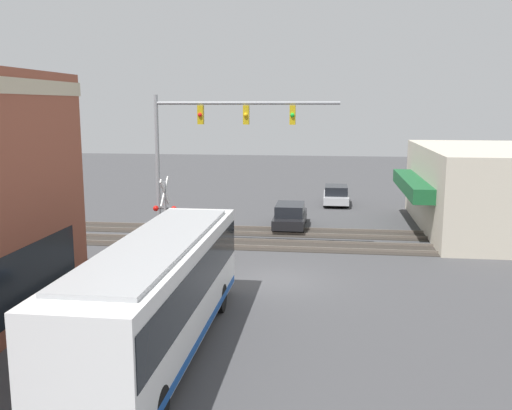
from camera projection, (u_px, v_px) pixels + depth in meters
ground_plane at (277, 280)px, 23.90m from camera, size 120.00×120.00×0.00m
shop_building at (484, 189)px, 33.19m from camera, size 13.65×8.40×4.84m
city_bus at (159, 291)px, 16.64m from camera, size 11.48×2.59×3.42m
traffic_signal_gantry at (210, 136)px, 27.28m from camera, size 0.42×8.88×7.74m
crossing_signal at (165, 209)px, 27.63m from camera, size 1.41×1.18×3.81m
rail_track_near at (288, 245)px, 29.76m from camera, size 2.60×60.00×0.15m
rail_track_far at (292, 232)px, 32.89m from camera, size 2.60×60.00×0.15m
parked_car_black at (290, 216)px, 34.05m from camera, size 4.62×1.82×1.47m
parked_car_silver at (336, 196)px, 41.95m from camera, size 4.25×1.82×1.43m
pedestrian_at_crossing at (185, 239)px, 27.39m from camera, size 0.34×0.34×1.74m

